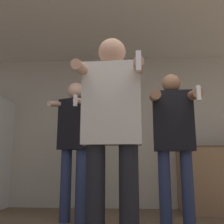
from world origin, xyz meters
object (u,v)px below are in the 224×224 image
person_man_side (174,135)px  bottle_short_whiskey (195,140)px  person_spectator_back (74,139)px  person_woman_foreground (112,129)px  bottle_tall_gin (185,140)px

person_man_side → bottle_short_whiskey: bearing=67.3°
person_spectator_back → person_woman_foreground: bearing=-66.2°
bottle_short_whiskey → person_spectator_back: (-1.75, -0.80, -0.05)m
person_woman_foreground → person_spectator_back: bearing=113.8°
bottle_short_whiskey → person_woman_foreground: 2.41m
person_woman_foreground → person_man_side: 0.96m
person_man_side → person_spectator_back: bearing=154.5°
person_woman_foreground → person_man_side: (0.61, 0.74, 0.03)m
bottle_short_whiskey → person_woman_foreground: bearing=-119.3°
person_woman_foreground → person_man_side: person_woman_foreground is taller
person_woman_foreground → person_spectator_back: person_spectator_back is taller
bottle_short_whiskey → bottle_tall_gin: bearing=180.0°
person_man_side → person_spectator_back: person_spectator_back is taller
person_man_side → person_woman_foreground: bearing=-129.5°
person_woman_foreground → person_man_side: size_ratio=1.03×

